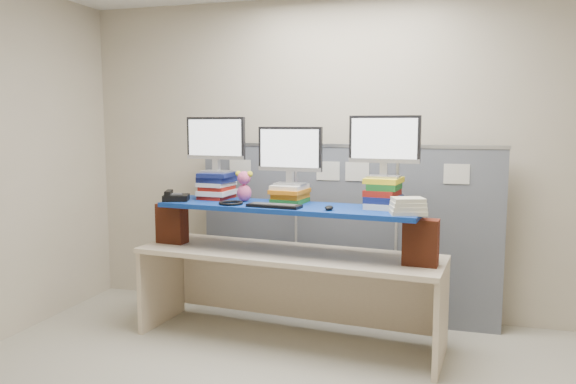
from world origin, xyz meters
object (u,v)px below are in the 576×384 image
(blue_board, at_px, (288,207))
(keyboard, at_px, (274,206))
(monitor_center, at_px, (290,152))
(monitor_right, at_px, (384,143))
(desk_phone, at_px, (175,197))
(monitor_left, at_px, (216,141))
(desk, at_px, (288,270))

(blue_board, relative_size, keyboard, 4.80)
(monitor_center, distance_m, keyboard, 0.47)
(monitor_center, height_order, monitor_right, monitor_right)
(keyboard, relative_size, desk_phone, 1.72)
(monitor_center, distance_m, desk_phone, 1.00)
(blue_board, bearing_deg, desk_phone, -173.06)
(blue_board, height_order, monitor_left, monitor_left)
(monitor_right, bearing_deg, desk_phone, -171.94)
(desk, height_order, monitor_left, monitor_left)
(monitor_left, relative_size, desk_phone, 2.14)
(desk, bearing_deg, desk_phone, -173.06)
(desk, relative_size, keyboard, 5.76)
(monitor_center, bearing_deg, desk, -75.45)
(monitor_left, relative_size, monitor_right, 1.00)
(monitor_left, distance_m, desk_phone, 0.56)
(desk, xyz_separation_m, monitor_center, (-0.02, 0.12, 0.91))
(monitor_right, distance_m, desk_phone, 1.71)
(desk, height_order, blue_board, blue_board)
(blue_board, relative_size, desk_phone, 8.26)
(monitor_left, height_order, keyboard, monitor_left)
(blue_board, distance_m, desk_phone, 0.94)
(blue_board, bearing_deg, monitor_center, 104.55)
(monitor_left, xyz_separation_m, monitor_center, (0.65, -0.06, -0.08))
(desk, xyz_separation_m, monitor_right, (0.71, 0.05, 0.99))
(blue_board, distance_m, monitor_right, 0.87)
(blue_board, xyz_separation_m, desk_phone, (-0.94, -0.03, 0.05))
(desk, height_order, keyboard, keyboard)
(monitor_left, distance_m, keyboard, 0.83)
(monitor_center, relative_size, desk_phone, 2.14)
(monitor_center, xyz_separation_m, keyboard, (-0.04, -0.27, -0.39))
(blue_board, relative_size, monitor_center, 3.86)
(desk, relative_size, monitor_center, 4.63)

